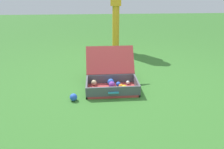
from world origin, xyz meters
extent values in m
plane|color=#336B28|center=(0.00, 0.00, 0.00)|extent=(16.00, 16.00, 0.00)
cube|color=#B23838|center=(-0.10, 0.00, 0.01)|extent=(0.58, 0.35, 0.03)
cube|color=#4C5156|center=(-0.38, 0.00, 0.06)|extent=(0.02, 0.35, 0.13)
cube|color=#4C5156|center=(0.18, 0.00, 0.06)|extent=(0.02, 0.35, 0.13)
cube|color=#4C5156|center=(-0.10, -0.17, 0.06)|extent=(0.54, 0.02, 0.13)
cube|color=#4C5156|center=(-0.10, 0.17, 0.06)|extent=(0.54, 0.02, 0.13)
cube|color=#B23838|center=(-0.10, 0.28, 0.28)|extent=(0.58, 0.22, 0.30)
cube|color=teal|center=(-0.10, -0.19, 0.07)|extent=(0.11, 0.02, 0.02)
sphere|color=blue|center=(-0.10, 0.10, 0.06)|extent=(0.08, 0.08, 0.08)
sphere|color=yellow|center=(0.04, -0.04, 0.06)|extent=(0.06, 0.06, 0.06)
sphere|color=purple|center=(-0.09, 0.03, 0.06)|extent=(0.07, 0.07, 0.07)
sphere|color=orange|center=(0.01, 0.01, 0.05)|extent=(0.05, 0.05, 0.05)
sphere|color=blue|center=(-0.02, 0.06, 0.05)|extent=(0.06, 0.06, 0.06)
sphere|color=#D1B784|center=(0.09, -0.09, 0.05)|extent=(0.05, 0.05, 0.05)
sphere|color=blue|center=(-0.16, -0.09, 0.06)|extent=(0.06, 0.06, 0.06)
sphere|color=#D1B784|center=(-0.30, 0.12, 0.06)|extent=(0.06, 0.06, 0.06)
sphere|color=white|center=(0.10, 0.11, 0.05)|extent=(0.04, 0.04, 0.04)
sphere|color=blue|center=(-0.51, -0.18, 0.04)|extent=(0.08, 0.08, 0.08)
cylinder|color=gold|center=(0.12, 1.77, 0.40)|extent=(0.12, 0.12, 0.81)
cylinder|color=gold|center=(0.10, 1.60, 0.40)|extent=(0.12, 0.12, 0.81)
camera|label=1|loc=(-0.27, -2.07, 1.06)|focal=32.89mm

